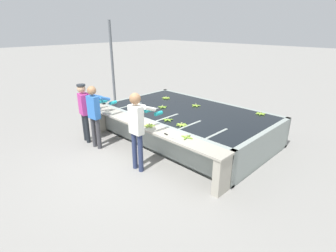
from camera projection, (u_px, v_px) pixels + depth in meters
name	position (u px, v px, depth m)	size (l,w,h in m)	color
ground_plane	(139.00, 158.00, 6.36)	(80.00, 80.00, 0.00)	gray
wash_tank	(188.00, 124.00, 7.41)	(4.58, 2.72, 0.82)	gray
work_ledge	(146.00, 133.00, 6.30)	(4.58, 0.45, 0.82)	#A8A393
worker_0	(85.00, 108.00, 7.00)	(0.48, 0.74, 1.60)	#1E2328
worker_1	(95.00, 112.00, 6.63)	(0.45, 0.73, 1.65)	#38383D
worker_2	(137.00, 125.00, 5.53)	(0.41, 0.72, 1.76)	navy
banana_bunch_floating_0	(168.00, 120.00, 6.49)	(0.28, 0.27, 0.08)	#75A333
banana_bunch_floating_1	(166.00, 98.00, 8.44)	(0.28, 0.28, 0.08)	#93BC3D
banana_bunch_floating_2	(196.00, 106.00, 7.64)	(0.27, 0.28, 0.08)	#8CB738
banana_bunch_floating_3	(182.00, 125.00, 6.17)	(0.28, 0.28, 0.08)	#93BC3D
banana_bunch_floating_4	(163.00, 107.00, 7.51)	(0.26, 0.28, 0.08)	#75A333
banana_bunch_floating_5	(261.00, 114.00, 6.94)	(0.28, 0.28, 0.08)	#8CB738
banana_bunch_ledge_0	(187.00, 137.00, 5.47)	(0.28, 0.28, 0.08)	#7FAD33
banana_bunch_ledge_1	(149.00, 126.00, 6.10)	(0.28, 0.28, 0.08)	#93BC3D
knife_0	(168.00, 135.00, 5.60)	(0.35, 0.07, 0.02)	silver
support_post_left	(113.00, 69.00, 9.14)	(0.09, 0.09, 3.20)	slate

